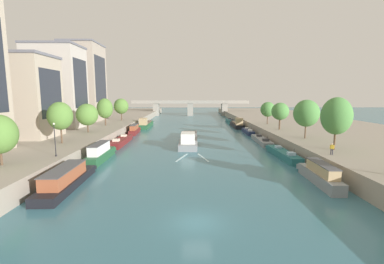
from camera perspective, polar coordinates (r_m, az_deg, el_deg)
ground_plane at (r=23.61m, az=1.09°, el=-18.82°), size 400.00×400.00×0.00m
quay_left at (r=84.07m, az=-24.92°, el=0.84°), size 36.00×170.00×2.40m
quay_right at (r=84.62m, az=24.45°, el=0.91°), size 36.00×170.00×2.40m
barge_midriver at (r=58.86m, az=-0.67°, el=-1.44°), size 4.15×21.80×3.18m
wake_behind_barge at (r=45.49m, az=0.11°, el=-5.49°), size 5.60×5.95×0.03m
moored_boat_left_midway at (r=34.37m, az=-25.30°, el=-9.04°), size 2.99×13.14×2.47m
moored_boat_left_far at (r=45.90m, az=-19.02°, el=-4.28°), size 2.01×10.94×2.91m
moored_boat_left_near at (r=59.92m, az=-14.96°, el=-1.85°), size 2.43×13.50×2.34m
moored_boat_left_end at (r=74.52m, az=-12.20°, el=0.48°), size 2.05×10.68×2.56m
moored_boat_left_lone at (r=88.64m, az=-9.89°, el=1.69°), size 3.11×16.43×3.39m
moored_boat_right_near at (r=35.97m, az=25.71°, el=-8.21°), size 2.05×10.28×2.61m
moored_boat_right_far at (r=48.15m, az=18.89°, el=-4.45°), size 2.46×12.31×2.25m
moored_boat_right_end at (r=61.33m, az=14.66°, el=-1.72°), size 2.68×13.20×2.11m
moored_boat_right_midway at (r=74.56m, az=11.87°, el=0.11°), size 1.89×10.09×2.19m
moored_boat_right_lone at (r=88.29m, az=9.61°, el=1.67°), size 3.11×14.38×3.40m
moored_boat_right_downstream at (r=102.01m, az=8.20°, el=2.33°), size 2.37×10.79×2.29m
tree_left_second at (r=50.08m, az=-26.39°, el=3.09°), size 4.09×4.09×7.03m
tree_left_distant at (r=62.64m, az=-21.54°, el=3.48°), size 4.64×4.64×6.27m
tree_left_end_of_row at (r=75.07m, az=-18.16°, el=4.83°), size 4.20×4.20×7.21m
tree_left_nearest at (r=88.07m, az=-14.93°, el=5.35°), size 4.56×4.56×6.95m
tree_right_nearest at (r=44.92m, az=28.53°, el=3.02°), size 4.38×4.38×7.87m
tree_right_far at (r=54.51m, az=23.30°, el=3.70°), size 4.69×4.69×7.29m
tree_right_end_of_row at (r=66.21m, az=18.36°, el=4.21°), size 4.04×4.04×6.35m
tree_right_distant at (r=77.48m, az=15.93°, el=4.67°), size 4.02×4.02×6.17m
lamppost_left_bank at (r=39.96m, az=-27.32°, el=-1.16°), size 0.28×0.28×4.54m
building_left_far_end at (r=61.38m, az=-33.48°, el=6.40°), size 13.90×10.01×15.79m
building_left_tall at (r=75.46m, az=-26.97°, el=8.66°), size 12.42×10.15×20.36m
building_left_corner at (r=91.88m, az=-22.08°, el=9.83°), size 10.75×12.89×24.04m
bridge_far at (r=134.61m, az=-0.37°, el=5.57°), size 58.44×4.40×7.65m
person_on_quay at (r=41.42m, az=27.79°, el=-3.09°), size 0.47×0.35×1.63m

